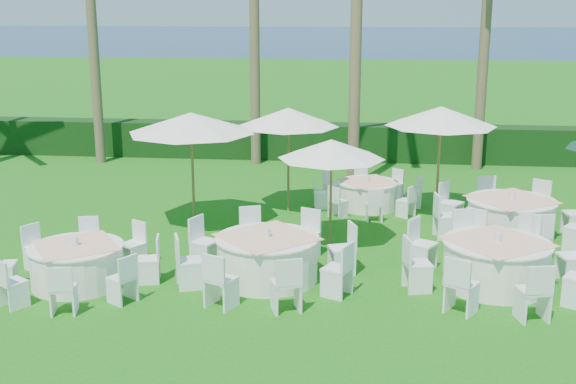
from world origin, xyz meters
name	(u,v)px	position (x,y,z in m)	size (l,w,h in m)	color
ground	(291,293)	(0.00, 0.00, 0.00)	(120.00, 120.00, 0.00)	#175E10
hedge	(327,142)	(0.00, 12.00, 0.60)	(34.00, 1.00, 1.20)	black
ocean	(359,40)	(0.00, 102.00, 0.00)	(260.00, 260.00, 0.00)	#071A47
banquet_table_a	(77,264)	(-4.02, 0.02, 0.41)	(3.07, 3.07, 0.93)	white
banquet_table_b	(267,257)	(-0.51, 0.64, 0.45)	(3.38, 3.38, 1.03)	white
banquet_table_c	(496,262)	(3.75, 0.78, 0.46)	(3.49, 3.49, 1.04)	white
banquet_table_e	(367,194)	(1.38, 5.96, 0.37)	(2.78, 2.78, 0.85)	white
banquet_table_f	(511,217)	(4.60, 3.89, 0.46)	(3.49, 3.49, 1.04)	white
umbrella_a	(191,123)	(-2.69, 3.83, 2.48)	(2.94, 2.94, 2.72)	brown
umbrella_b	(331,149)	(0.58, 2.75, 2.15)	(2.28, 2.28, 2.36)	brown
umbrella_c	(288,117)	(-0.62, 5.43, 2.41)	(2.52, 2.52, 2.64)	brown
umbrella_d	(441,116)	(3.09, 5.39, 2.50)	(2.69, 2.69, 2.74)	brown
palm_d	(487,7)	(4.87, 10.94, 5.05)	(4.33, 4.31, 9.18)	brown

